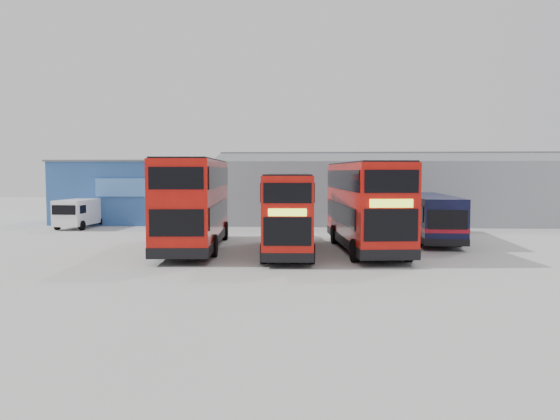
% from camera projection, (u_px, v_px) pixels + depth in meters
% --- Properties ---
extents(ground_plane, '(120.00, 120.00, 0.00)m').
position_uv_depth(ground_plane, '(298.00, 256.00, 27.31)').
color(ground_plane, '#A2A29D').
rests_on(ground_plane, ground).
extents(office_block, '(12.30, 8.32, 5.12)m').
position_uv_depth(office_block, '(138.00, 191.00, 45.91)').
color(office_block, '#23488C').
rests_on(office_block, ground).
extents(maintenance_shed, '(30.50, 12.00, 5.89)m').
position_uv_depth(maintenance_shed, '(398.00, 190.00, 46.55)').
color(maintenance_shed, gray).
rests_on(maintenance_shed, ground).
extents(double_decker_left, '(3.69, 11.67, 4.86)m').
position_uv_depth(double_decker_left, '(194.00, 205.00, 29.52)').
color(double_decker_left, red).
rests_on(double_decker_left, ground).
extents(double_decker_centre, '(2.78, 9.75, 4.08)m').
position_uv_depth(double_decker_centre, '(288.00, 214.00, 28.05)').
color(double_decker_centre, red).
rests_on(double_decker_centre, ground).
extents(double_decker_right, '(3.82, 11.29, 4.69)m').
position_uv_depth(double_decker_right, '(366.00, 207.00, 29.04)').
color(double_decker_right, red).
rests_on(double_decker_right, ground).
extents(single_decker_blue, '(2.73, 10.23, 2.75)m').
position_uv_depth(single_decker_blue, '(430.00, 218.00, 33.43)').
color(single_decker_blue, black).
rests_on(single_decker_blue, ground).
extents(panel_van, '(2.30, 5.00, 2.14)m').
position_uv_depth(panel_van, '(80.00, 212.00, 40.83)').
color(panel_van, white).
rests_on(panel_van, ground).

